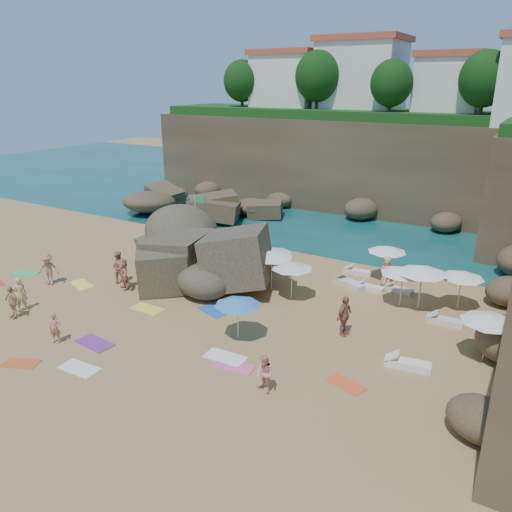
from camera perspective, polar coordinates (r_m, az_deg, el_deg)
The scene contains 48 objects.
ground at distance 27.29m, azimuth -6.86°, elevation -5.06°, with size 120.00×120.00×0.00m, color tan.
seawater at distance 53.09m, azimuth 13.18°, elevation 6.70°, with size 120.00×120.00×0.00m, color #0C4751.
cliff_back at distance 47.08m, azimuth 13.97°, elevation 10.02°, with size 44.00×8.00×8.00m, color brown.
rock_promontory at distance 45.66m, azimuth -5.77°, elevation 5.08°, with size 12.00×7.00×2.00m, color brown, non-canonical shape.
clifftop_buildings at distance 47.01m, azimuth 16.21°, elevation 18.71°, with size 28.48×9.48×7.00m.
clifftop_trees at distance 40.48m, azimuth 16.36°, elevation 18.72°, with size 35.60×23.82×4.40m.
marina_masts at distance 59.48m, azimuth -2.15°, elevation 11.46°, with size 3.10×0.10×6.00m.
rock_outcrop at distance 31.14m, azimuth -6.65°, elevation -1.88°, with size 8.81×6.60×3.52m, color brown, non-canonical shape.
flag_pole at distance 33.59m, azimuth -6.73°, elevation 4.54°, with size 0.82×0.08×4.22m.
parasol_0 at distance 28.61m, azimuth -0.28°, elevation 0.18°, with size 2.09×2.09×1.97m.
parasol_1 at distance 29.70m, azimuth 2.20°, elevation 0.67°, with size 1.96×1.96×1.86m.
parasol_2 at distance 30.09m, azimuth 14.76°, elevation 0.78°, with size 2.25×2.25×2.13m.
parasol_3 at distance 27.44m, azimuth 22.49°, elevation -1.99°, with size 2.22×2.22×2.10m.
parasol_4 at distance 26.76m, azimuth 16.48°, elevation -1.60°, with size 2.31×2.31×2.19m.
parasol_5 at distance 26.63m, azimuth 4.15°, elevation -1.08°, with size 2.23×2.23×2.11m.
parasol_6 at distance 26.74m, azimuth 18.52°, elevation -1.49°, with size 2.49×2.49×2.35m.
parasol_7 at distance 26.61m, azimuth 18.45°, elevation -1.50°, with size 2.53×2.53×2.39m.
parasol_8 at distance 22.81m, azimuth 25.14°, elevation -6.46°, with size 2.31×2.31×2.18m.
parasol_9 at distance 27.75m, azimuth 1.79°, elevation 0.19°, with size 2.42×2.42×2.29m.
parasol_10 at distance 22.49m, azimuth -2.11°, elevation -5.26°, with size 2.14×2.14×2.03m.
lounger_0 at distance 31.29m, azimuth 11.56°, elevation -1.79°, with size 1.71×0.57×0.27m, color white.
lounger_1 at distance 29.37m, azimuth 10.64°, elevation -3.10°, with size 2.05×0.68×0.32m, color silver.
lounger_2 at distance 29.12m, azimuth 12.84°, elevation -3.54°, with size 1.61×0.54×0.25m, color white.
lounger_3 at distance 29.25m, azimuth 15.99°, elevation -3.72°, with size 1.58×0.53×0.25m, color silver.
lounger_4 at distance 26.26m, azimuth 20.79°, elevation -6.97°, with size 1.73×0.58×0.27m, color silver.
lounger_5 at distance 22.05m, azimuth 16.97°, elevation -11.75°, with size 1.86×0.62×0.29m, color white.
towel_2 at distance 23.63m, azimuth -25.31°, elevation -11.03°, with size 1.50×0.75×0.03m, color #DC5322.
towel_3 at distance 33.86m, azimuth -24.86°, elevation -1.83°, with size 1.58×0.79×0.03m, color #35BB68.
towel_4 at distance 30.82m, azimuth -19.28°, elevation -3.09°, with size 1.70×0.85×0.03m, color #FFF443.
towel_5 at distance 22.34m, azimuth -19.53°, elevation -12.01°, with size 1.71×0.85×0.03m, color white.
towel_6 at distance 24.06m, azimuth -17.96°, elevation -9.44°, with size 1.85×0.92×0.03m, color #7C2D94.
towel_8 at distance 25.96m, azimuth -4.95°, elevation -6.28°, with size 1.63×0.81×0.03m, color #2164B4.
towel_9 at distance 21.26m, azimuth -2.67°, elevation -12.50°, with size 1.77×0.88×0.03m, color #F05D93.
towel_10 at distance 20.47m, azimuth 10.26°, elevation -14.21°, with size 1.52×0.76×0.03m, color #FF5628.
towel_11 at distance 32.39m, azimuth -8.86°, elevation -1.10°, with size 1.52×0.76×0.03m, color green.
towel_12 at distance 26.71m, azimuth -12.28°, elevation -5.91°, with size 1.76×0.88×0.03m, color #EDF340.
towel_13 at distance 21.91m, azimuth -3.56°, elevation -11.46°, with size 1.82×0.91×0.03m, color white.
person_stand_1 at distance 30.14m, azimuth -15.47°, elevation -1.24°, with size 0.94×0.73×1.94m, color tan.
person_stand_2 at distance 33.84m, azimuth -3.89°, elevation 1.37°, with size 1.01×0.42×1.56m, color #EB9A85.
person_stand_3 at distance 23.56m, azimuth 10.06°, elevation -6.75°, with size 1.14×0.47×1.94m, color #A76253.
person_stand_4 at distance 29.40m, azimuth 14.68°, elevation -1.76°, with size 0.92×0.50×1.87m, color #E39B77.
person_stand_5 at distance 36.90m, azimuth -7.12°, elevation 2.96°, with size 1.63×0.47×1.75m, color #A87954.
person_stand_6 at distance 28.33m, azimuth -25.37°, elevation -3.95°, with size 0.67×0.44×1.83m, color #DAB47C.
person_lie_0 at distance 31.43m, azimuth -22.50°, elevation -2.61°, with size 1.20×1.86×0.50m, color #A77653.
person_lie_1 at distance 27.91m, azimuth -25.93°, elevation -5.98°, with size 0.98×1.66×0.41m, color tan.
person_lie_3 at distance 29.45m, azimuth -14.79°, elevation -3.20°, with size 1.67×1.80×0.48m, color tan.
person_lie_4 at distance 24.62m, azimuth -21.82°, elevation -8.83°, with size 0.52×1.42×0.34m, color #BC725E.
person_lie_5 at distance 19.60m, azimuth 1.01°, elevation -14.58°, with size 0.74×1.51×0.57m, color #F29C89.
Camera 1 is at (15.34, -19.56, 11.25)m, focal length 35.00 mm.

